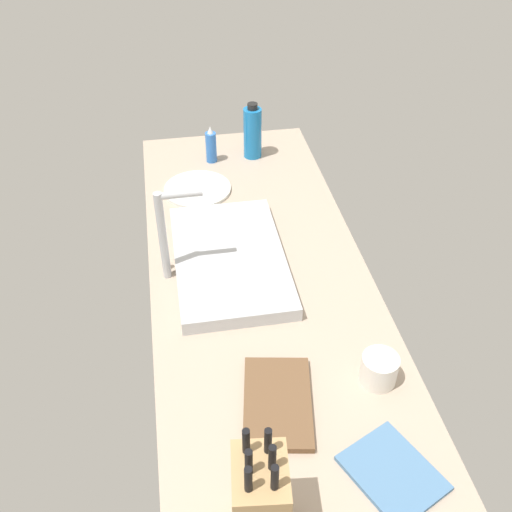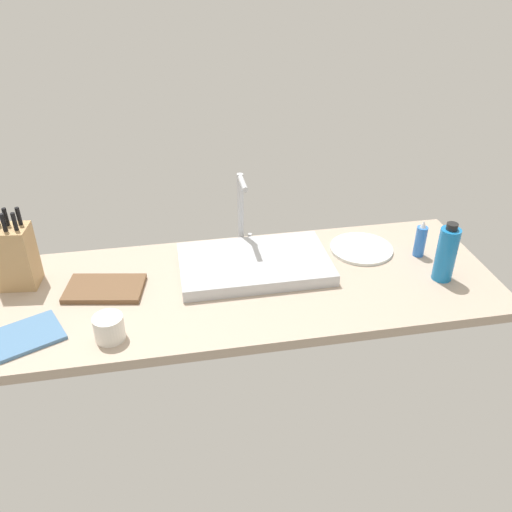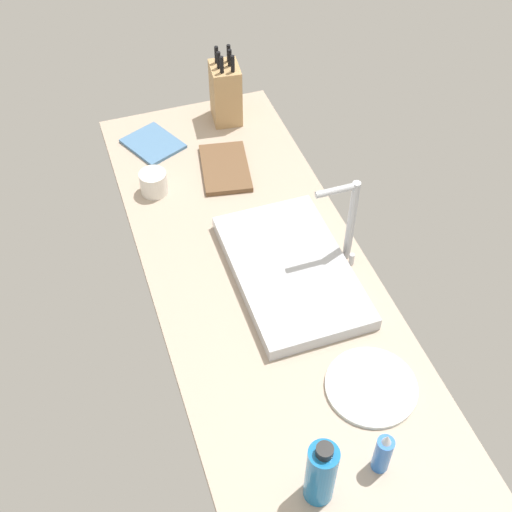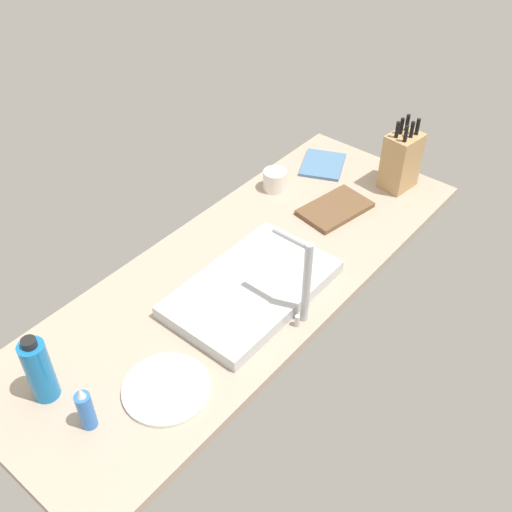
{
  "view_description": "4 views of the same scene",
  "coord_description": "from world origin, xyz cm",
  "px_view_note": "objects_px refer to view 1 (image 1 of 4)",
  "views": [
    {
      "loc": [
        -128.27,
        23.24,
        118.22
      ],
      "look_at": [
        -2.65,
        1.63,
        12.75
      ],
      "focal_mm": 41.01,
      "sensor_mm": 36.0,
      "label": 1
    },
    {
      "loc": [
        -22.98,
        -150.55,
        108.21
      ],
      "look_at": [
        5.23,
        3.4,
        11.96
      ],
      "focal_mm": 37.45,
      "sensor_mm": 36.0,
      "label": 2
    },
    {
      "loc": [
        122.98,
        -42.75,
        150.78
      ],
      "look_at": [
        3.67,
        -1.93,
        13.45
      ],
      "focal_mm": 46.23,
      "sensor_mm": 36.0,
      "label": 3
    },
    {
      "loc": [
        107.99,
        94.93,
        137.67
      ],
      "look_at": [
        -3.39,
        2.54,
        9.89
      ],
      "focal_mm": 42.58,
      "sensor_mm": 36.0,
      "label": 4
    }
  ],
  "objects_px": {
    "faucet": "(166,230)",
    "dinner_plate": "(197,189)",
    "water_bottle": "(253,132)",
    "dish_towel": "(393,473)",
    "coffee_mug": "(379,369)",
    "knife_block": "(260,501)",
    "sink_basin": "(230,259)",
    "cutting_board": "(278,402)",
    "soap_bottle": "(211,146)"
  },
  "relations": [
    {
      "from": "cutting_board",
      "to": "water_bottle",
      "type": "height_order",
      "value": "water_bottle"
    },
    {
      "from": "knife_block",
      "to": "sink_basin",
      "type": "bearing_deg",
      "value": 3.03
    },
    {
      "from": "soap_bottle",
      "to": "coffee_mug",
      "type": "distance_m",
      "value": 1.15
    },
    {
      "from": "soap_bottle",
      "to": "faucet",
      "type": "bearing_deg",
      "value": 163.38
    },
    {
      "from": "coffee_mug",
      "to": "dinner_plate",
      "type": "bearing_deg",
      "value": 21.18
    },
    {
      "from": "soap_bottle",
      "to": "dinner_plate",
      "type": "distance_m",
      "value": 0.22
    },
    {
      "from": "knife_block",
      "to": "coffee_mug",
      "type": "xyz_separation_m",
      "value": [
        0.32,
        -0.35,
        -0.07
      ]
    },
    {
      "from": "sink_basin",
      "to": "cutting_board",
      "type": "distance_m",
      "value": 0.52
    },
    {
      "from": "knife_block",
      "to": "dish_towel",
      "type": "distance_m",
      "value": 0.32
    },
    {
      "from": "soap_bottle",
      "to": "dish_towel",
      "type": "xyz_separation_m",
      "value": [
        -1.36,
        -0.23,
        -0.06
      ]
    },
    {
      "from": "water_bottle",
      "to": "dish_towel",
      "type": "height_order",
      "value": "water_bottle"
    },
    {
      "from": "cutting_board",
      "to": "soap_bottle",
      "type": "bearing_deg",
      "value": 1.33
    },
    {
      "from": "faucet",
      "to": "coffee_mug",
      "type": "relative_size",
      "value": 3.23
    },
    {
      "from": "water_bottle",
      "to": "coffee_mug",
      "type": "relative_size",
      "value": 2.4
    },
    {
      "from": "faucet",
      "to": "soap_bottle",
      "type": "distance_m",
      "value": 0.68
    },
    {
      "from": "faucet",
      "to": "water_bottle",
      "type": "bearing_deg",
      "value": -28.37
    },
    {
      "from": "knife_block",
      "to": "dish_towel",
      "type": "xyz_separation_m",
      "value": [
        0.07,
        -0.3,
        -0.11
      ]
    },
    {
      "from": "dish_towel",
      "to": "faucet",
      "type": "bearing_deg",
      "value": 30.36
    },
    {
      "from": "faucet",
      "to": "soap_bottle",
      "type": "relative_size",
      "value": 2.0
    },
    {
      "from": "sink_basin",
      "to": "dinner_plate",
      "type": "relative_size",
      "value": 2.24
    },
    {
      "from": "dinner_plate",
      "to": "knife_block",
      "type": "bearing_deg",
      "value": -179.67
    },
    {
      "from": "faucet",
      "to": "cutting_board",
      "type": "relative_size",
      "value": 1.13
    },
    {
      "from": "faucet",
      "to": "sink_basin",
      "type": "bearing_deg",
      "value": -84.46
    },
    {
      "from": "water_bottle",
      "to": "dish_towel",
      "type": "xyz_separation_m",
      "value": [
        -1.37,
        -0.07,
        -0.09
      ]
    },
    {
      "from": "coffee_mug",
      "to": "knife_block",
      "type": "bearing_deg",
      "value": 132.18
    },
    {
      "from": "knife_block",
      "to": "dinner_plate",
      "type": "relative_size",
      "value": 1.18
    },
    {
      "from": "sink_basin",
      "to": "soap_bottle",
      "type": "height_order",
      "value": "soap_bottle"
    },
    {
      "from": "water_bottle",
      "to": "dish_towel",
      "type": "bearing_deg",
      "value": -177.06
    },
    {
      "from": "faucet",
      "to": "soap_bottle",
      "type": "height_order",
      "value": "faucet"
    },
    {
      "from": "cutting_board",
      "to": "sink_basin",
      "type": "bearing_deg",
      "value": 4.61
    },
    {
      "from": "knife_block",
      "to": "coffee_mug",
      "type": "distance_m",
      "value": 0.48
    },
    {
      "from": "soap_bottle",
      "to": "coffee_mug",
      "type": "height_order",
      "value": "soap_bottle"
    },
    {
      "from": "dinner_plate",
      "to": "cutting_board",
      "type": "bearing_deg",
      "value": -173.98
    },
    {
      "from": "faucet",
      "to": "soap_bottle",
      "type": "bearing_deg",
      "value": -16.62
    },
    {
      "from": "faucet",
      "to": "knife_block",
      "type": "distance_m",
      "value": 0.8
    },
    {
      "from": "faucet",
      "to": "dinner_plate",
      "type": "bearing_deg",
      "value": -14.88
    },
    {
      "from": "cutting_board",
      "to": "water_bottle",
      "type": "distance_m",
      "value": 1.17
    },
    {
      "from": "sink_basin",
      "to": "cutting_board",
      "type": "bearing_deg",
      "value": -175.39
    },
    {
      "from": "faucet",
      "to": "water_bottle",
      "type": "relative_size",
      "value": 1.35
    },
    {
      "from": "dinner_plate",
      "to": "dish_towel",
      "type": "xyz_separation_m",
      "value": [
        -1.16,
        -0.3,
        0.0
      ]
    },
    {
      "from": "soap_bottle",
      "to": "dish_towel",
      "type": "distance_m",
      "value": 1.38
    },
    {
      "from": "faucet",
      "to": "coffee_mug",
      "type": "xyz_separation_m",
      "value": [
        -0.47,
        -0.47,
        -0.13
      ]
    },
    {
      "from": "dish_towel",
      "to": "coffee_mug",
      "type": "relative_size",
      "value": 2.16
    },
    {
      "from": "dinner_plate",
      "to": "coffee_mug",
      "type": "xyz_separation_m",
      "value": [
        -0.92,
        -0.36,
        0.03
      ]
    },
    {
      "from": "soap_bottle",
      "to": "coffee_mug",
      "type": "relative_size",
      "value": 1.62
    },
    {
      "from": "sink_basin",
      "to": "cutting_board",
      "type": "xyz_separation_m",
      "value": [
        -0.52,
        -0.04,
        -0.01
      ]
    },
    {
      "from": "sink_basin",
      "to": "dish_towel",
      "type": "xyz_separation_m",
      "value": [
        -0.74,
        -0.25,
        -0.02
      ]
    },
    {
      "from": "knife_block",
      "to": "water_bottle",
      "type": "relative_size",
      "value": 1.3
    },
    {
      "from": "faucet",
      "to": "dish_towel",
      "type": "bearing_deg",
      "value": -149.64
    },
    {
      "from": "faucet",
      "to": "dinner_plate",
      "type": "xyz_separation_m",
      "value": [
        0.44,
        -0.12,
        -0.16
      ]
    }
  ]
}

